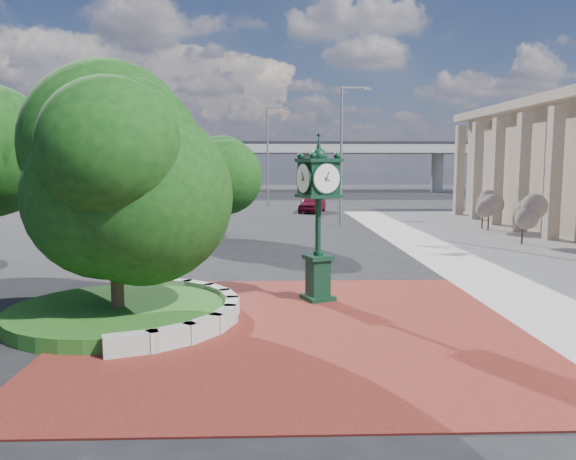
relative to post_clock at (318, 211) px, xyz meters
The scene contains 14 objects.
ground 3.66m from the post_clock, 112.12° to the right, with size 200.00×200.00×0.00m, color black.
plaza 4.29m from the post_clock, 105.32° to the right, with size 12.00×12.00×0.04m, color maroon.
planter_wall 4.88m from the post_clock, 149.79° to the right, with size 2.96×6.77×0.54m.
grass_bed 6.76m from the post_clock, 160.52° to the right, with size 6.10×6.10×0.40m, color #144817.
overpass 68.04m from the post_clock, 90.89° to the left, with size 90.00×12.00×7.50m.
tree_planter 6.25m from the post_clock, 160.52° to the right, with size 5.20×5.20×6.33m.
tree_street 16.66m from the post_clock, 106.89° to the left, with size 4.40×4.40×5.45m.
post_clock is the anchor object (origin of this frame).
parked_car 33.01m from the post_clock, 85.99° to the left, with size 1.91×4.75×1.62m, color #5A0C1F.
street_lamp_near 22.74m from the post_clock, 80.41° to the left, with size 2.19×0.45×9.75m.
street_lamp_far 41.26m from the post_clock, 92.12° to the left, with size 2.28×0.29×10.19m.
shrub_near 17.22m from the post_clock, 44.86° to the left, with size 1.20×1.20×2.20m.
shrub_mid 22.40m from the post_clock, 55.21° to the left, with size 1.20×1.20×2.20m.
shrub_far 23.26m from the post_clock, 56.70° to the left, with size 1.20×1.20×2.20m.
Camera 1 is at (-0.70, -15.62, 4.42)m, focal length 35.00 mm.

